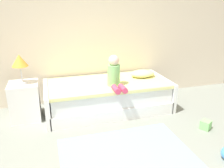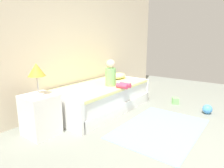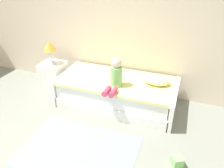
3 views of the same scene
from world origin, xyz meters
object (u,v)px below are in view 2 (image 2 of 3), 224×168
at_px(table_lamp, 37,71).
at_px(child_figure, 113,75).
at_px(bed, 102,97).
at_px(nightstand, 40,115).
at_px(pillow, 118,76).
at_px(toy_block, 175,101).
at_px(toy_ball, 207,109).

bearing_deg(table_lamp, child_figure, -10.71).
relative_size(bed, child_figure, 4.14).
bearing_deg(nightstand, child_figure, -10.71).
bearing_deg(pillow, child_figure, -152.54).
bearing_deg(toy_block, toy_ball, -107.03).
bearing_deg(nightstand, pillow, 1.80).
xyz_separation_m(nightstand, table_lamp, (0.00, 0.00, 0.64)).
bearing_deg(toy_ball, child_figure, 121.86).
xyz_separation_m(child_figure, pillow, (0.63, 0.33, -0.14)).
height_order(bed, toy_block, bed).
height_order(child_figure, toy_ball, child_figure).
bearing_deg(child_figure, nightstand, 169.29).
distance_m(toy_ball, toy_block, 0.71).
relative_size(bed, nightstand, 3.52).
distance_m(table_lamp, toy_block, 2.91).
distance_m(bed, child_figure, 0.51).
bearing_deg(toy_ball, bed, 119.60).
bearing_deg(nightstand, toy_ball, -37.29).
bearing_deg(bed, table_lamp, 178.47).
distance_m(bed, toy_ball, 2.02).
height_order(table_lamp, toy_block, table_lamp).
relative_size(pillow, toy_ball, 2.51).
bearing_deg(bed, toy_block, -41.74).
distance_m(bed, pillow, 0.76).
relative_size(child_figure, toy_ball, 2.91).
relative_size(nightstand, child_figure, 1.18).
bearing_deg(toy_block, child_figure, 143.81).
xyz_separation_m(nightstand, toy_ball, (2.34, -1.78, -0.21)).
bearing_deg(toy_ball, nightstand, 142.71).
distance_m(table_lamp, child_figure, 1.44).
bearing_deg(table_lamp, toy_block, -23.47).
bearing_deg(child_figure, bed, 102.03).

